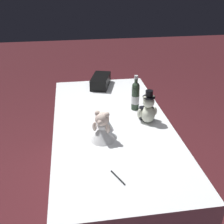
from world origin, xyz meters
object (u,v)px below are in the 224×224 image
(teddy_bear_bride, at_px, (103,127))
(gift_case_black, at_px, (101,81))
(champagne_bottle, at_px, (135,95))
(teddy_bear_groom, at_px, (148,110))
(signing_pen, at_px, (118,178))

(teddy_bear_bride, distance_m, gift_case_black, 1.02)
(champagne_bottle, bearing_deg, teddy_bear_groom, 11.80)
(signing_pen, height_order, gift_case_black, gift_case_black)
(teddy_bear_bride, bearing_deg, signing_pen, 4.65)
(teddy_bear_bride, bearing_deg, teddy_bear_groom, 118.02)
(teddy_bear_groom, distance_m, signing_pen, 0.75)
(signing_pen, distance_m, gift_case_black, 1.47)
(champagne_bottle, distance_m, gift_case_black, 0.63)
(teddy_bear_groom, bearing_deg, teddy_bear_bride, -61.98)
(teddy_bear_bride, xyz_separation_m, signing_pen, (0.45, 0.04, -0.10))
(champagne_bottle, xyz_separation_m, signing_pen, (0.89, -0.30, -0.13))
(teddy_bear_groom, distance_m, champagne_bottle, 0.24)
(teddy_bear_bride, xyz_separation_m, gift_case_black, (-1.02, 0.10, -0.04))
(gift_case_black, bearing_deg, champagne_bottle, 22.44)
(teddy_bear_groom, xyz_separation_m, teddy_bear_bride, (0.21, -0.39, -0.00))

